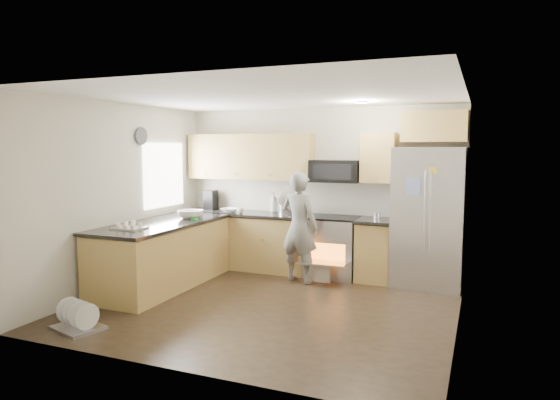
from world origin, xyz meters
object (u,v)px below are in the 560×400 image
at_px(refrigerator, 430,217).
at_px(person, 299,227).
at_px(stove_range, 333,233).
at_px(dish_rack, 78,321).

xyz_separation_m(refrigerator, person, (-1.79, -0.50, -0.18)).
bearing_deg(stove_range, person, -126.91).
distance_m(refrigerator, dish_rack, 4.76).
xyz_separation_m(refrigerator, dish_rack, (-3.37, -3.24, -0.91)).
distance_m(stove_range, dish_rack, 3.82).
height_order(stove_range, refrigerator, refrigerator).
relative_size(refrigerator, dish_rack, 3.24).
distance_m(stove_range, person, 0.63).
relative_size(stove_range, dish_rack, 2.92).
height_order(person, dish_rack, person).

